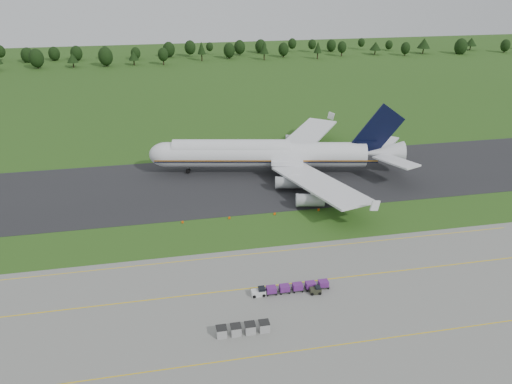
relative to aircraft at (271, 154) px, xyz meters
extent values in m
plane|color=#264C16|center=(-13.67, -33.22, -5.98)|extent=(600.00, 600.00, 0.00)
cube|color=slate|center=(-13.67, -67.22, -5.95)|extent=(300.00, 52.00, 0.06)
cube|color=black|center=(-13.67, -5.22, -5.94)|extent=(300.00, 40.00, 0.08)
cube|color=yellow|center=(-13.67, -55.22, -5.92)|extent=(300.00, 0.25, 0.01)
cube|color=yellow|center=(-13.67, -73.22, -5.92)|extent=(300.00, 0.20, 0.01)
cube|color=yellow|center=(-13.67, -43.22, -5.92)|extent=(120.00, 0.20, 0.01)
cylinder|color=black|center=(-98.61, 181.77, -4.03)|extent=(0.70, 0.70, 3.91)
sphere|color=#1A3111|center=(-98.61, 181.77, -0.01)|extent=(8.33, 8.33, 8.33)
cylinder|color=black|center=(-78.62, 181.15, -4.51)|extent=(0.70, 0.70, 2.95)
cone|color=#1A3111|center=(-78.62, 181.15, -0.42)|extent=(6.56, 6.56, 5.24)
cylinder|color=black|center=(-59.71, 180.68, -4.03)|extent=(0.70, 0.70, 3.89)
sphere|color=#1A3111|center=(-59.71, 180.68, -0.03)|extent=(8.42, 8.42, 8.42)
cylinder|color=black|center=(-43.67, 181.53, -4.46)|extent=(0.70, 0.70, 3.04)
cone|color=#1A3111|center=(-43.67, 181.53, -0.25)|extent=(6.05, 6.05, 5.40)
cylinder|color=black|center=(-26.13, 179.01, -3.95)|extent=(0.70, 0.70, 4.07)
sphere|color=#1A3111|center=(-26.13, 179.01, 0.24)|extent=(6.19, 6.19, 6.19)
cylinder|color=black|center=(-2.10, 188.24, -3.85)|extent=(0.70, 0.70, 4.27)
cone|color=#1A3111|center=(-2.10, 188.24, 2.09)|extent=(5.15, 5.15, 7.60)
cylinder|color=black|center=(16.01, 192.81, -4.25)|extent=(0.70, 0.70, 3.45)
sphere|color=#1A3111|center=(16.01, 192.81, -0.71)|extent=(7.29, 7.29, 7.29)
cylinder|color=black|center=(37.10, 184.02, -3.98)|extent=(0.70, 0.70, 4.01)
cone|color=#1A3111|center=(37.10, 184.02, 1.59)|extent=(5.78, 5.78, 7.12)
cylinder|color=black|center=(51.48, 191.13, -4.29)|extent=(0.70, 0.70, 3.38)
sphere|color=#1A3111|center=(51.48, 191.13, -0.82)|extent=(6.66, 6.66, 6.66)
cylinder|color=black|center=(71.45, 181.00, -4.04)|extent=(0.70, 0.70, 3.88)
cone|color=#1A3111|center=(71.45, 181.00, 1.34)|extent=(5.18, 5.18, 6.89)
cylinder|color=black|center=(90.07, 187.37, -4.03)|extent=(0.70, 0.70, 3.91)
sphere|color=#1A3111|center=(90.07, 187.37, -0.01)|extent=(5.84, 5.84, 5.84)
cylinder|color=black|center=(114.33, 189.14, -4.45)|extent=(0.70, 0.70, 3.05)
cone|color=#1A3111|center=(114.33, 189.14, -0.21)|extent=(7.66, 7.66, 5.43)
cylinder|color=black|center=(132.14, 181.28, -4.36)|extent=(0.70, 0.70, 3.25)
sphere|color=#1A3111|center=(132.14, 181.28, -1.01)|extent=(6.06, 6.06, 6.06)
cylinder|color=black|center=(147.99, 186.64, -4.14)|extent=(0.70, 0.70, 3.69)
cone|color=#1A3111|center=(147.99, 186.64, 0.98)|extent=(8.85, 8.85, 6.56)
cylinder|color=black|center=(172.05, 180.69, -4.39)|extent=(0.70, 0.70, 3.18)
sphere|color=#1A3111|center=(172.05, 180.69, -1.13)|extent=(8.44, 8.44, 8.44)
cylinder|color=black|center=(188.29, 194.25, -4.45)|extent=(0.70, 0.70, 3.07)
cone|color=#1A3111|center=(188.29, 194.25, -0.19)|extent=(7.95, 7.95, 5.45)
cylinder|color=black|center=(205.35, 180.17, -4.43)|extent=(0.70, 0.70, 3.11)
sphere|color=#1A3111|center=(205.35, 180.17, -1.23)|extent=(6.37, 6.37, 6.37)
cylinder|color=silver|center=(-1.34, 0.26, -0.21)|extent=(57.97, 18.13, 7.16)
cylinder|color=silver|center=(-11.10, 2.18, 1.48)|extent=(34.25, 11.99, 5.58)
sphere|color=silver|center=(-29.64, 5.82, -0.21)|extent=(7.16, 7.16, 7.16)
cone|color=silver|center=(32.33, -6.34, 0.28)|extent=(12.04, 8.78, 6.80)
cube|color=orange|center=(-2.03, -3.27, -0.81)|extent=(62.46, 12.32, 0.35)
cube|color=silver|center=(8.13, -20.95, -1.11)|extent=(18.30, 35.23, 0.55)
cube|color=silver|center=(15.45, 16.32, -1.11)|extent=(28.33, 32.96, 0.55)
cylinder|color=gray|center=(2.05, -13.17, -3.59)|extent=(7.44, 4.46, 3.18)
cylinder|color=gray|center=(4.65, -24.83, -3.59)|extent=(7.44, 4.46, 3.18)
cylinder|color=gray|center=(6.88, 11.42, -3.59)|extent=(7.44, 4.46, 3.18)
cylinder|color=gray|center=(13.69, 21.23, -3.59)|extent=(7.44, 4.46, 3.18)
cube|color=black|center=(29.90, -5.87, 6.98)|extent=(14.34, 3.33, 15.97)
cube|color=silver|center=(32.35, -13.95, 0.58)|extent=(9.72, 14.03, 0.45)
cube|color=silver|center=(35.23, 0.69, 0.58)|extent=(12.83, 13.18, 0.45)
cylinder|color=slate|center=(-23.78, 4.67, -4.89)|extent=(0.36, 0.36, 2.19)
cylinder|color=black|center=(-23.78, 4.67, -5.33)|extent=(1.44, 1.13, 1.29)
cylinder|color=slate|center=(3.65, -5.28, -4.89)|extent=(0.36, 0.36, 2.19)
cylinder|color=black|center=(3.65, -5.28, -5.33)|extent=(1.44, 1.13, 1.29)
cylinder|color=slate|center=(5.38, 3.51, -4.89)|extent=(0.36, 0.36, 2.19)
cylinder|color=black|center=(5.38, 3.51, -5.33)|extent=(1.44, 1.13, 1.29)
cube|color=silver|center=(-15.17, -57.69, -5.36)|extent=(2.64, 1.42, 1.12)
cylinder|color=black|center=(-16.08, -58.40, -5.62)|extent=(0.61, 0.22, 0.61)
cube|color=black|center=(-12.73, -57.69, -5.57)|extent=(2.03, 1.52, 0.12)
cube|color=#571D6C|center=(-12.73, -57.69, -4.96)|extent=(1.83, 1.42, 1.12)
cylinder|color=black|center=(-13.54, -58.40, -5.75)|extent=(0.35, 0.15, 0.35)
cube|color=black|center=(-10.19, -57.69, -5.57)|extent=(2.03, 1.52, 0.12)
cube|color=#571D6C|center=(-10.19, -57.69, -4.96)|extent=(1.83, 1.42, 1.12)
cylinder|color=black|center=(-11.01, -58.40, -5.75)|extent=(0.35, 0.15, 0.35)
cube|color=black|center=(-7.66, -57.69, -5.57)|extent=(2.03, 1.52, 0.12)
cube|color=#571D6C|center=(-7.66, -57.69, -4.96)|extent=(1.83, 1.42, 1.12)
cylinder|color=black|center=(-8.47, -58.40, -5.75)|extent=(0.35, 0.15, 0.35)
cube|color=black|center=(-5.12, -57.69, -5.57)|extent=(2.03, 1.52, 0.12)
cube|color=#571D6C|center=(-5.12, -57.69, -4.96)|extent=(1.83, 1.42, 1.12)
cylinder|color=black|center=(-5.93, -58.40, -5.75)|extent=(0.35, 0.15, 0.35)
cube|color=black|center=(-2.58, -57.69, -5.57)|extent=(2.03, 1.52, 0.12)
cube|color=#571D6C|center=(-2.58, -57.69, -4.96)|extent=(1.83, 1.42, 1.12)
cylinder|color=black|center=(-3.39, -58.40, -5.75)|extent=(0.35, 0.15, 0.35)
cylinder|color=black|center=(-15.17, -57.69, -5.62)|extent=(0.61, 0.22, 0.61)
cube|color=#2A2C1F|center=(-4.58, -59.13, -5.35)|extent=(2.15, 1.38, 1.14)
cylinder|color=black|center=(-5.31, -59.75, -5.63)|extent=(0.58, 0.21, 0.58)
cylinder|color=black|center=(-3.86, -58.51, -5.63)|extent=(0.58, 0.21, 0.58)
cube|color=#989898|center=(-23.35, -67.46, -5.09)|extent=(1.67, 1.67, 1.67)
cube|color=black|center=(-23.35, -67.46, -4.21)|extent=(1.77, 1.77, 0.08)
cube|color=#989898|center=(-20.95, -67.46, -5.09)|extent=(1.67, 1.67, 1.67)
cube|color=black|center=(-20.95, -67.46, -4.21)|extent=(1.77, 1.77, 0.08)
cube|color=#989898|center=(-18.55, -67.46, -5.09)|extent=(1.67, 1.67, 1.67)
cube|color=black|center=(-18.55, -67.46, -4.21)|extent=(1.77, 1.77, 0.08)
cube|color=#989898|center=(-16.15, -67.46, -5.09)|extent=(1.67, 1.67, 1.67)
cube|color=black|center=(-16.15, -67.46, -4.21)|extent=(1.77, 1.77, 0.08)
cube|color=#DA4E06|center=(-27.29, -26.44, -5.68)|extent=(0.50, 0.12, 0.60)
cube|color=black|center=(-27.29, -26.44, -5.96)|extent=(0.30, 0.30, 0.04)
cube|color=#DA4E06|center=(-16.05, -26.44, -5.68)|extent=(0.50, 0.12, 0.60)
cube|color=black|center=(-16.05, -26.44, -5.96)|extent=(0.30, 0.30, 0.04)
cube|color=#DA4E06|center=(-4.80, -26.44, -5.68)|extent=(0.50, 0.12, 0.60)
cube|color=black|center=(-4.80, -26.44, -5.96)|extent=(0.30, 0.30, 0.04)
cube|color=#DA4E06|center=(6.44, -26.44, -5.68)|extent=(0.50, 0.12, 0.60)
cube|color=black|center=(6.44, -26.44, -5.96)|extent=(0.30, 0.30, 0.04)
camera|label=1|loc=(-30.29, -132.40, 50.39)|focal=35.00mm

